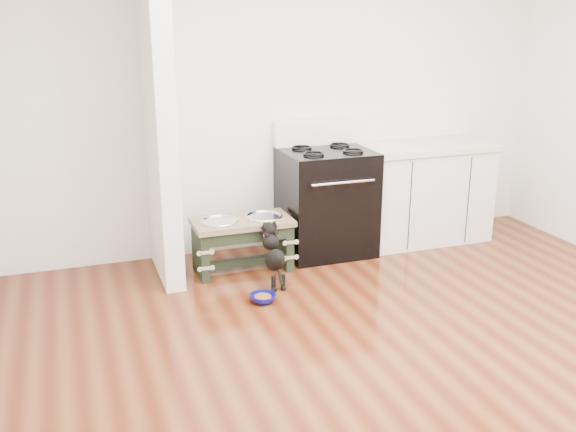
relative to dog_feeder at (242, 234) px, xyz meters
name	(u,v)px	position (x,y,z in m)	size (l,w,h in m)	color
ground	(428,377)	(0.57, -1.97, -0.31)	(5.00, 5.00, 0.00)	#461B0C
room_shell	(449,99)	(0.57, -1.97, 1.31)	(5.00, 5.00, 5.00)	silver
partition_wall	(158,109)	(-0.61, 0.13, 1.04)	(0.15, 0.80, 2.70)	silver
oven_range	(326,200)	(0.82, 0.19, 0.16)	(0.76, 0.69, 1.14)	black
cabinet_run	(422,192)	(1.80, 0.21, 0.14)	(1.24, 0.64, 0.91)	silver
dog_feeder	(242,234)	(0.00, 0.00, 0.00)	(0.81, 0.43, 0.46)	black
puppy	(273,252)	(0.14, -0.37, -0.05)	(0.14, 0.41, 0.49)	black
floor_bowl	(263,298)	(-0.03, -0.66, -0.28)	(0.26, 0.26, 0.06)	#0D0D5B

